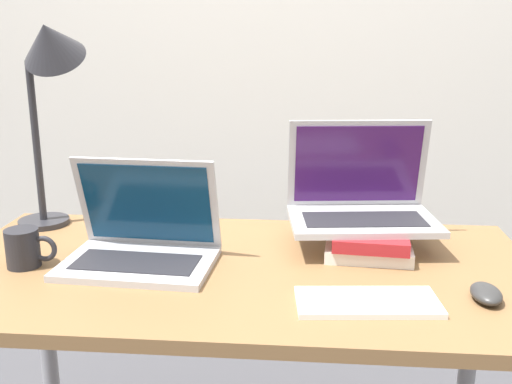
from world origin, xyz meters
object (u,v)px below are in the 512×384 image
object	(u,v)px
book_stack	(369,239)
mug	(24,248)
mouse	(486,293)
wireless_keyboard	(367,302)
laptop_on_books	(361,201)
desk_lamp	(48,67)
laptop_left	(141,243)

from	to	relation	value
book_stack	mug	bearing A→B (deg)	-167.55
mug	mouse	bearing A→B (deg)	-5.33
book_stack	wireless_keyboard	distance (m)	0.32
wireless_keyboard	laptop_on_books	bearing A→B (deg)	88.14
mouse	desk_lamp	distance (m)	1.18
wireless_keyboard	desk_lamp	bearing A→B (deg)	152.95
mouse	desk_lamp	xyz separation A→B (m)	(-1.04, 0.37, 0.42)
laptop_left	wireless_keyboard	size ratio (longest dim) A/B	1.22
laptop_on_books	mug	bearing A→B (deg)	-163.98
laptop_left	laptop_on_books	world-z (taller)	laptop_on_books
book_stack	mouse	distance (m)	0.34
wireless_keyboard	desk_lamp	size ratio (longest dim) A/B	0.50
book_stack	wireless_keyboard	world-z (taller)	book_stack
mouse	desk_lamp	world-z (taller)	desk_lamp
laptop_on_books	mug	size ratio (longest dim) A/B	3.21
laptop_left	laptop_on_books	size ratio (longest dim) A/B	0.93
laptop_on_books	mug	world-z (taller)	laptop_on_books
laptop_left	desk_lamp	bearing A→B (deg)	142.16
wireless_keyboard	book_stack	bearing A→B (deg)	84.21
laptop_left	mug	bearing A→B (deg)	-169.67
laptop_left	mug	distance (m)	0.27
mug	wireless_keyboard	bearing A→B (deg)	-9.96
mouse	desk_lamp	size ratio (longest dim) A/B	0.17
mouse	mug	size ratio (longest dim) A/B	0.81
wireless_keyboard	mug	xyz separation A→B (m)	(-0.77, 0.14, 0.04)
laptop_left	book_stack	bearing A→B (deg)	13.46
wireless_keyboard	desk_lamp	distance (m)	1.00
laptop_left	wireless_keyboard	bearing A→B (deg)	-19.82
wireless_keyboard	mug	bearing A→B (deg)	170.04
laptop_left	mug	size ratio (longest dim) A/B	2.98
mug	laptop_on_books	bearing A→B (deg)	16.02
mug	desk_lamp	distance (m)	0.48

